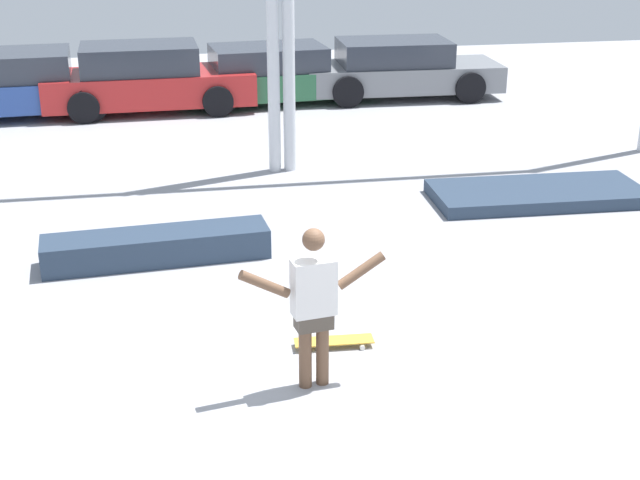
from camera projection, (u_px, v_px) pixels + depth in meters
ground_plane at (373, 361)px, 9.00m from camera, size 36.00×36.00×0.00m
skateboarder at (314, 301)px, 8.25m from camera, size 1.41×0.31×1.61m
skateboard at (334, 341)px, 9.26m from camera, size 0.84×0.28×0.08m
grind_box at (157, 247)px, 11.34m from camera, size 2.89×0.87×0.38m
manual_pad at (538, 194)px, 13.57m from camera, size 3.25×1.45×0.19m
parked_car_blue at (15, 85)px, 18.34m from camera, size 4.70×2.24×1.32m
parked_car_red at (147, 79)px, 18.73m from camera, size 4.39×1.97×1.40m
parked_car_green at (274, 75)px, 19.48m from camera, size 4.53×2.12×1.24m
parked_car_grey at (399, 69)px, 19.98m from camera, size 4.44×1.96×1.28m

